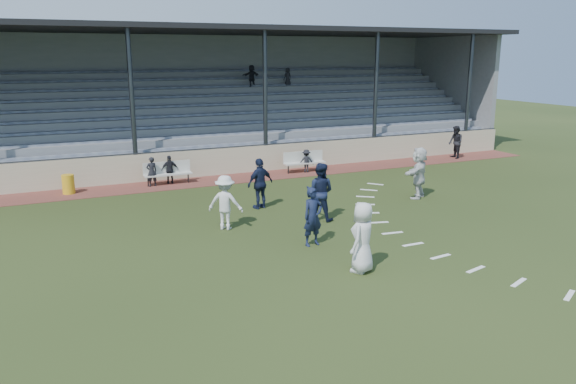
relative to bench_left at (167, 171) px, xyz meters
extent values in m
plane|color=#293616|center=(1.90, -10.62, -0.58)|extent=(90.00, 90.00, 0.00)
cube|color=brown|center=(1.90, -0.12, -0.57)|extent=(34.00, 2.00, 0.02)
cube|color=#C2B595|center=(1.90, 0.93, 0.02)|extent=(34.00, 0.18, 1.20)
cube|color=beige|center=(0.00, -0.12, -0.13)|extent=(2.01, 0.43, 0.06)
cube|color=beige|center=(0.00, 0.10, 0.12)|extent=(2.00, 0.09, 0.54)
cylinder|color=#313439|center=(-0.85, -0.14, -0.36)|extent=(0.06, 0.06, 0.40)
cylinder|color=#313439|center=(0.85, -0.11, -0.36)|extent=(0.06, 0.06, 0.40)
cube|color=beige|center=(6.36, -0.22, -0.13)|extent=(2.01, 0.43, 0.06)
cube|color=beige|center=(6.36, 0.00, 0.12)|extent=(2.00, 0.09, 0.54)
cylinder|color=#313439|center=(5.51, -0.20, -0.36)|extent=(0.06, 0.06, 0.40)
cylinder|color=#313439|center=(7.21, -0.23, -0.36)|extent=(0.06, 0.06, 0.40)
cylinder|color=gold|center=(-3.93, -0.07, -0.19)|extent=(0.47, 0.47, 0.76)
sphere|color=#C1390B|center=(2.92, -10.61, -0.48)|extent=(0.22, 0.22, 0.22)
imported|color=silver|center=(2.31, -11.76, 0.32)|extent=(1.06, 0.99, 1.81)
imported|color=#131B36|center=(2.07, -9.45, 0.27)|extent=(0.67, 0.49, 1.71)
imported|color=#131B36|center=(3.42, -7.30, 0.38)|extent=(1.19, 1.17, 1.93)
imported|color=silver|center=(0.28, -6.96, 0.28)|extent=(1.28, 1.17, 1.73)
imported|color=#131B36|center=(2.17, -5.13, 0.32)|extent=(1.14, 0.72, 1.81)
imported|color=silver|center=(8.23, -6.22, 0.40)|extent=(1.81, 1.54, 1.96)
imported|color=black|center=(15.10, -0.29, 0.29)|extent=(0.81, 0.95, 1.70)
imported|color=black|center=(-0.69, -0.17, 0.05)|extent=(0.49, 0.36, 1.24)
imported|color=black|center=(0.11, 0.03, 0.04)|extent=(0.74, 0.38, 1.20)
imported|color=black|center=(6.39, -0.26, -0.03)|extent=(0.77, 0.56, 1.07)
cube|color=gray|center=(1.90, 1.48, 0.02)|extent=(34.00, 0.80, 1.20)
cube|color=slate|center=(1.90, 1.58, 0.67)|extent=(33.00, 0.28, 0.10)
cube|color=gray|center=(1.90, 2.28, 0.22)|extent=(34.00, 0.80, 1.60)
cube|color=slate|center=(1.90, 2.38, 1.07)|extent=(33.00, 0.28, 0.10)
cube|color=gray|center=(1.90, 3.08, 0.42)|extent=(34.00, 0.80, 2.00)
cube|color=slate|center=(1.90, 3.18, 1.47)|extent=(33.00, 0.28, 0.10)
cube|color=gray|center=(1.90, 3.88, 0.62)|extent=(34.00, 0.80, 2.40)
cube|color=slate|center=(1.90, 3.98, 1.87)|extent=(33.00, 0.28, 0.10)
cube|color=gray|center=(1.90, 4.68, 0.82)|extent=(34.00, 0.80, 2.80)
cube|color=slate|center=(1.90, 4.78, 2.27)|extent=(33.00, 0.28, 0.10)
cube|color=gray|center=(1.90, 5.48, 1.02)|extent=(34.00, 0.80, 3.20)
cube|color=slate|center=(1.90, 5.58, 2.67)|extent=(33.00, 0.28, 0.10)
cube|color=gray|center=(1.90, 6.28, 1.22)|extent=(34.00, 0.80, 3.60)
cube|color=slate|center=(1.90, 6.38, 3.07)|extent=(33.00, 0.28, 0.10)
cube|color=gray|center=(1.90, 7.08, 1.42)|extent=(34.00, 0.80, 4.00)
cube|color=slate|center=(1.90, 7.18, 3.47)|extent=(33.00, 0.28, 0.10)
cube|color=gray|center=(1.90, 7.88, 1.62)|extent=(34.00, 0.80, 4.40)
cube|color=slate|center=(1.90, 7.98, 3.87)|extent=(33.00, 0.28, 0.10)
cube|color=gray|center=(1.90, 8.48, 2.62)|extent=(34.00, 0.40, 6.40)
cube|color=gray|center=(18.75, 4.88, 2.62)|extent=(0.30, 7.80, 6.40)
cube|color=black|center=(1.90, 4.58, 5.92)|extent=(34.60, 9.00, 0.22)
cylinder|color=#313439|center=(-1.10, 1.03, 2.67)|extent=(0.20, 0.20, 6.50)
cylinder|color=#313439|center=(4.90, 1.03, 2.67)|extent=(0.20, 0.20, 6.50)
cylinder|color=#313439|center=(10.90, 1.03, 2.67)|extent=(0.20, 0.20, 6.50)
cylinder|color=#313439|center=(16.90, 1.03, 2.67)|extent=(0.20, 0.20, 6.50)
cylinder|color=#313439|center=(1.90, 0.93, 0.67)|extent=(34.00, 0.05, 0.05)
imported|color=black|center=(8.42, 6.32, 3.51)|extent=(0.55, 0.43, 1.00)
imported|color=black|center=(6.25, 6.32, 3.61)|extent=(1.15, 0.66, 1.18)
cube|color=white|center=(8.02, -3.61, -0.58)|extent=(0.54, 0.61, 0.01)
cube|color=white|center=(7.19, -4.40, -0.58)|extent=(0.59, 0.56, 0.01)
cube|color=white|center=(6.47, -5.28, -0.58)|extent=(0.64, 0.51, 0.01)
cube|color=white|center=(5.86, -6.25, -0.58)|extent=(0.67, 0.44, 0.01)
cube|color=white|center=(5.38, -7.28, -0.58)|extent=(0.70, 0.37, 0.01)
cube|color=white|center=(5.03, -8.37, -0.58)|extent=(0.71, 0.29, 0.01)
cube|color=white|center=(4.82, -9.49, -0.58)|extent=(0.71, 0.21, 0.01)
cube|color=white|center=(4.75, -10.62, -0.58)|extent=(0.70, 0.12, 0.01)
cube|color=white|center=(4.82, -11.76, -0.58)|extent=(0.71, 0.21, 0.01)
cube|color=white|center=(5.03, -12.88, -0.58)|extent=(0.71, 0.29, 0.01)
cube|color=white|center=(5.38, -13.97, -0.58)|extent=(0.70, 0.37, 0.01)
cube|color=white|center=(5.86, -15.00, -0.58)|extent=(0.67, 0.44, 0.01)
camera|label=1|loc=(-4.93, -23.16, 4.80)|focal=35.00mm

